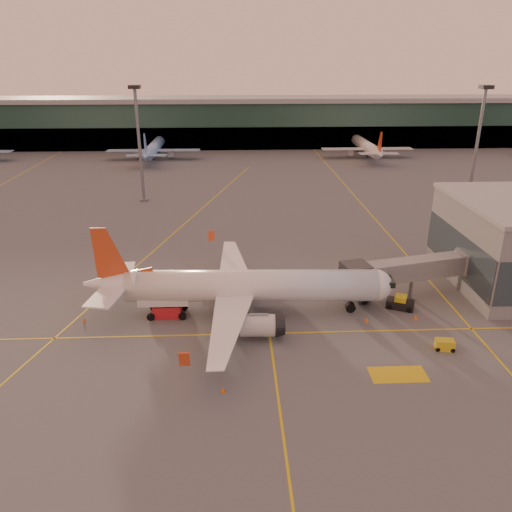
{
  "coord_description": "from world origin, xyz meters",
  "views": [
    {
      "loc": [
        1.03,
        -47.5,
        31.2
      ],
      "look_at": [
        3.93,
        17.86,
        5.0
      ],
      "focal_mm": 35.0,
      "sensor_mm": 36.0,
      "label": 1
    }
  ],
  "objects_px": {
    "catering_truck": "(165,295)",
    "pushback_tug": "(400,303)",
    "gpu_cart": "(445,345)",
    "main_airplane": "(241,287)"
  },
  "relations": [
    {
      "from": "gpu_cart",
      "to": "pushback_tug",
      "type": "xyz_separation_m",
      "value": [
        -1.92,
        10.21,
        0.13
      ]
    },
    {
      "from": "gpu_cart",
      "to": "pushback_tug",
      "type": "bearing_deg",
      "value": 109.05
    },
    {
      "from": "pushback_tug",
      "to": "gpu_cart",
      "type": "bearing_deg",
      "value": -54.75
    },
    {
      "from": "gpu_cart",
      "to": "pushback_tug",
      "type": "relative_size",
      "value": 0.57
    },
    {
      "from": "pushback_tug",
      "to": "catering_truck",
      "type": "bearing_deg",
      "value": -154.39
    },
    {
      "from": "main_airplane",
      "to": "pushback_tug",
      "type": "height_order",
      "value": "main_airplane"
    },
    {
      "from": "main_airplane",
      "to": "pushback_tug",
      "type": "bearing_deg",
      "value": 3.87
    },
    {
      "from": "main_airplane",
      "to": "catering_truck",
      "type": "height_order",
      "value": "main_airplane"
    },
    {
      "from": "catering_truck",
      "to": "pushback_tug",
      "type": "distance_m",
      "value": 31.02
    },
    {
      "from": "catering_truck",
      "to": "gpu_cart",
      "type": "height_order",
      "value": "catering_truck"
    }
  ]
}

